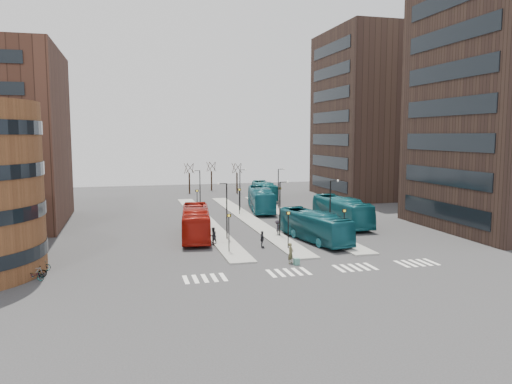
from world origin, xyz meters
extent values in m
plane|color=#29292B|center=(0.00, 0.00, 0.00)|extent=(160.00, 160.00, 0.00)
cube|color=gray|center=(-4.00, 30.00, 0.07)|extent=(2.50, 45.00, 0.15)
cube|color=gray|center=(2.00, 30.00, 0.07)|extent=(2.50, 45.00, 0.15)
cube|color=gray|center=(8.00, 30.00, 0.07)|extent=(2.50, 45.00, 0.15)
cube|color=#1C339B|center=(0.41, 6.06, 0.30)|extent=(0.53, 0.45, 0.59)
imported|color=maroon|center=(-6.52, 19.91, 1.71)|extent=(4.39, 12.51, 3.41)
imported|color=#124E5A|center=(5.52, 15.01, 1.60)|extent=(4.63, 11.82, 3.21)
imported|color=#155A69|center=(5.59, 36.93, 1.75)|extent=(4.90, 12.87, 3.50)
imported|color=#13545F|center=(12.41, 23.22, 1.75)|extent=(3.09, 12.60, 3.50)
imported|color=#166870|center=(9.66, 49.74, 1.55)|extent=(3.37, 11.30, 3.10)
imported|color=brown|center=(0.10, 6.74, 0.91)|extent=(0.79, 0.77, 1.82)
imported|color=black|center=(-5.26, 16.11, 0.90)|extent=(1.07, 0.97, 1.79)
imported|color=black|center=(-0.69, 13.43, 0.84)|extent=(0.67, 1.06, 1.69)
imported|color=black|center=(2.54, 18.77, 0.88)|extent=(1.00, 1.29, 1.77)
imported|color=gray|center=(-21.00, 6.72, 0.43)|extent=(1.72, 1.04, 0.85)
imported|color=gray|center=(-21.00, 7.38, 0.50)|extent=(1.74, 0.76, 1.01)
imported|color=gray|center=(-21.00, 9.38, 0.45)|extent=(1.82, 1.12, 0.90)
cube|color=silver|center=(-9.50, 4.00, 0.01)|extent=(0.35, 2.40, 0.01)
cube|color=silver|center=(-8.75, 4.00, 0.01)|extent=(0.35, 2.40, 0.01)
cube|color=silver|center=(-8.00, 4.00, 0.01)|extent=(0.35, 2.40, 0.01)
cube|color=silver|center=(-7.25, 4.00, 0.01)|extent=(0.35, 2.40, 0.01)
cube|color=silver|center=(-6.50, 4.00, 0.01)|extent=(0.35, 2.40, 0.01)
cube|color=silver|center=(-2.50, 4.00, 0.01)|extent=(0.35, 2.40, 0.01)
cube|color=silver|center=(-1.75, 4.00, 0.01)|extent=(0.35, 2.40, 0.01)
cube|color=silver|center=(-1.00, 4.00, 0.01)|extent=(0.35, 2.40, 0.01)
cube|color=silver|center=(-0.25, 4.00, 0.01)|extent=(0.35, 2.40, 0.01)
cube|color=silver|center=(0.50, 4.00, 0.01)|extent=(0.35, 2.40, 0.01)
cube|color=silver|center=(3.50, 4.00, 0.01)|extent=(0.35, 2.40, 0.01)
cube|color=silver|center=(4.25, 4.00, 0.01)|extent=(0.35, 2.40, 0.01)
cube|color=silver|center=(5.00, 4.00, 0.01)|extent=(0.35, 2.40, 0.01)
cube|color=silver|center=(5.75, 4.00, 0.01)|extent=(0.35, 2.40, 0.01)
cube|color=silver|center=(6.50, 4.00, 0.01)|extent=(0.35, 2.40, 0.01)
cube|color=silver|center=(9.50, 4.00, 0.01)|extent=(0.35, 2.40, 0.01)
cube|color=silver|center=(10.25, 4.00, 0.01)|extent=(0.35, 2.40, 0.01)
cube|color=silver|center=(11.00, 4.00, 0.01)|extent=(0.35, 2.40, 0.01)
cube|color=silver|center=(11.75, 4.00, 0.01)|extent=(0.35, 2.40, 0.01)
cube|color=silver|center=(12.50, 4.00, 0.01)|extent=(0.35, 2.40, 0.01)
cube|color=black|center=(21.94, 16.00, 2.50)|extent=(0.12, 16.00, 2.00)
cube|color=black|center=(21.94, 16.00, 6.50)|extent=(0.12, 16.00, 2.00)
cube|color=black|center=(21.94, 16.00, 10.50)|extent=(0.12, 16.00, 2.00)
cube|color=black|center=(21.94, 16.00, 14.50)|extent=(0.12, 16.00, 2.00)
cube|color=black|center=(21.94, 16.00, 18.50)|extent=(0.12, 16.00, 2.00)
cube|color=black|center=(21.94, 16.00, 22.50)|extent=(0.12, 16.00, 2.00)
cube|color=#32231C|center=(32.00, 50.00, 15.00)|extent=(20.00, 20.00, 30.00)
cube|color=black|center=(21.94, 50.00, 2.50)|extent=(0.12, 16.00, 2.00)
cube|color=black|center=(21.94, 50.00, 6.50)|extent=(0.12, 16.00, 2.00)
cube|color=black|center=(21.94, 50.00, 10.50)|extent=(0.12, 16.00, 2.00)
cube|color=black|center=(21.94, 50.00, 14.50)|extent=(0.12, 16.00, 2.00)
cube|color=black|center=(21.94, 50.00, 18.50)|extent=(0.12, 16.00, 2.00)
cube|color=black|center=(21.94, 50.00, 22.50)|extent=(0.12, 16.00, 2.00)
cube|color=black|center=(21.94, 50.00, 26.50)|extent=(0.12, 16.00, 2.00)
cylinder|color=black|center=(-4.40, 12.00, 1.90)|extent=(0.10, 0.10, 3.50)
cube|color=black|center=(-4.40, 12.00, 3.65)|extent=(0.45, 0.10, 0.30)
cube|color=yellow|center=(-4.40, 11.94, 3.65)|extent=(0.20, 0.02, 0.20)
cylinder|color=black|center=(-4.40, 34.00, 1.90)|extent=(0.10, 0.10, 3.50)
cube|color=black|center=(-4.40, 34.00, 3.65)|extent=(0.45, 0.10, 0.30)
cube|color=yellow|center=(-4.40, 33.94, 3.65)|extent=(0.20, 0.02, 0.20)
cylinder|color=black|center=(1.60, 12.00, 1.90)|extent=(0.10, 0.10, 3.50)
cube|color=black|center=(1.60, 12.00, 3.65)|extent=(0.45, 0.10, 0.30)
cube|color=yellow|center=(1.60, 11.94, 3.65)|extent=(0.20, 0.02, 0.20)
cylinder|color=black|center=(1.60, 34.00, 1.90)|extent=(0.10, 0.10, 3.50)
cube|color=black|center=(1.60, 34.00, 3.65)|extent=(0.45, 0.10, 0.30)
cube|color=yellow|center=(1.60, 33.94, 3.65)|extent=(0.20, 0.02, 0.20)
cylinder|color=black|center=(7.60, 12.00, 1.90)|extent=(0.10, 0.10, 3.50)
cube|color=black|center=(7.60, 12.00, 3.65)|extent=(0.45, 0.10, 0.30)
cube|color=yellow|center=(7.60, 11.94, 3.65)|extent=(0.20, 0.02, 0.20)
cylinder|color=black|center=(7.60, 34.00, 1.90)|extent=(0.10, 0.10, 3.50)
cube|color=black|center=(7.60, 34.00, 3.65)|extent=(0.45, 0.10, 0.30)
cube|color=yellow|center=(7.60, 33.94, 3.65)|extent=(0.20, 0.02, 0.20)
cylinder|color=black|center=(-3.40, 18.00, 3.15)|extent=(0.14, 0.14, 6.00)
cylinder|color=black|center=(-3.85, 18.00, 6.15)|extent=(0.90, 0.08, 0.08)
sphere|color=silver|center=(-4.30, 18.00, 6.15)|extent=(0.24, 0.24, 0.24)
cylinder|color=black|center=(-3.40, 38.00, 3.15)|extent=(0.14, 0.14, 6.00)
cylinder|color=black|center=(-3.85, 38.00, 6.15)|extent=(0.90, 0.08, 0.08)
sphere|color=silver|center=(-4.30, 38.00, 6.15)|extent=(0.24, 0.24, 0.24)
cylinder|color=black|center=(2.60, 18.00, 3.15)|extent=(0.14, 0.14, 6.00)
cylinder|color=black|center=(3.05, 18.00, 6.15)|extent=(0.90, 0.08, 0.08)
sphere|color=silver|center=(3.50, 18.00, 6.15)|extent=(0.24, 0.24, 0.24)
cylinder|color=black|center=(2.60, 38.00, 3.15)|extent=(0.14, 0.14, 6.00)
cylinder|color=black|center=(3.05, 38.00, 6.15)|extent=(0.90, 0.08, 0.08)
sphere|color=silver|center=(3.50, 38.00, 6.15)|extent=(0.24, 0.24, 0.24)
cylinder|color=black|center=(8.60, 18.00, 3.15)|extent=(0.14, 0.14, 6.00)
cylinder|color=black|center=(9.05, 18.00, 6.15)|extent=(0.90, 0.08, 0.08)
sphere|color=silver|center=(9.50, 18.00, 6.15)|extent=(0.24, 0.24, 0.24)
cylinder|color=black|center=(8.60, 38.00, 3.15)|extent=(0.14, 0.14, 6.00)
cylinder|color=black|center=(9.05, 38.00, 6.15)|extent=(0.90, 0.08, 0.08)
sphere|color=silver|center=(9.50, 38.00, 6.15)|extent=(0.24, 0.24, 0.24)
cylinder|color=black|center=(-2.00, 62.00, 2.00)|extent=(0.30, 0.30, 4.00)
cylinder|color=black|center=(-1.30, 62.00, 4.90)|extent=(0.10, 1.56, 1.95)
cylinder|color=black|center=(-1.78, 62.67, 4.90)|extent=(1.48, 0.59, 1.97)
cylinder|color=black|center=(-2.57, 62.41, 4.90)|extent=(0.90, 1.31, 1.99)
cylinder|color=black|center=(-2.57, 61.59, 4.90)|extent=(0.89, 1.31, 1.99)
cylinder|color=black|center=(-1.79, 61.33, 4.90)|extent=(1.48, 0.58, 1.97)
cylinder|color=black|center=(3.00, 66.00, 2.00)|extent=(0.30, 0.30, 4.00)
cylinder|color=black|center=(3.70, 66.00, 4.90)|extent=(0.10, 1.56, 1.95)
cylinder|color=black|center=(3.22, 66.67, 4.90)|extent=(1.48, 0.59, 1.97)
cylinder|color=black|center=(2.43, 66.41, 4.90)|extent=(0.90, 1.31, 1.99)
cylinder|color=black|center=(2.43, 65.59, 4.90)|extent=(0.89, 1.31, 1.99)
cylinder|color=black|center=(3.21, 65.33, 4.90)|extent=(1.48, 0.58, 1.97)
cylinder|color=black|center=(7.00, 60.00, 2.00)|extent=(0.30, 0.30, 4.00)
cylinder|color=black|center=(7.70, 60.00, 4.90)|extent=(0.10, 1.56, 1.95)
cylinder|color=black|center=(7.22, 60.67, 4.90)|extent=(1.48, 0.59, 1.97)
cylinder|color=black|center=(6.43, 60.41, 4.90)|extent=(0.90, 1.31, 1.99)
cylinder|color=black|center=(6.43, 59.59, 4.90)|extent=(0.89, 1.31, 1.99)
cylinder|color=black|center=(7.21, 59.33, 4.90)|extent=(1.48, 0.58, 1.97)
camera|label=1|loc=(-13.79, -34.29, 11.32)|focal=35.00mm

